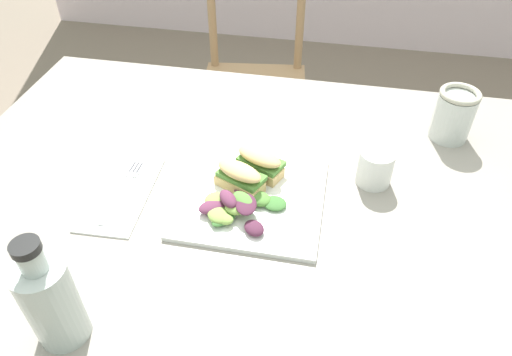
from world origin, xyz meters
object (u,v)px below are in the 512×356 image
Objects in this scene: sandwich_half_front at (240,177)px; sandwich_half_back at (260,162)px; cup_extra_side at (375,167)px; bottle_cold_brew at (53,304)px; mason_jar_iced_tea at (453,117)px; chair_wooden_far at (254,84)px; fork_on_napkin at (125,186)px; dining_table at (266,229)px; plate_lunch at (252,197)px.

sandwich_half_front is 0.06m from sandwich_half_back.
cup_extra_side is at bearing 17.09° from sandwich_half_front.
bottle_cold_brew reaches higher than mason_jar_iced_tea.
sandwich_half_back is 0.47m from bottle_cold_brew.
fork_on_napkin is (-0.08, -0.95, 0.30)m from chair_wooden_far.
mason_jar_iced_tea is at bearing -47.66° from chair_wooden_far.
dining_table is 0.31m from fork_on_napkin.
bottle_cold_brew is at bearing -136.13° from cup_extra_side.
cup_extra_side is (0.26, 0.08, -0.00)m from sandwich_half_front.
chair_wooden_far is (-0.21, 0.91, -0.18)m from dining_table.
sandwich_half_front is 0.24m from fork_on_napkin.
cup_extra_side is (0.21, 0.07, 0.15)m from dining_table.
mason_jar_iced_tea is (0.66, 0.31, 0.05)m from fork_on_napkin.
sandwich_half_front is at bearing -120.50° from sandwich_half_back.
bottle_cold_brew is (-0.25, -0.37, 0.19)m from dining_table.
bottle_cold_brew is at bearing -134.75° from mason_jar_iced_tea.
sandwich_half_back reaches higher than fork_on_napkin.
dining_table is 0.16m from sandwich_half_back.
cup_extra_side reaches higher than fork_on_napkin.
sandwich_half_front is at bearing 148.21° from plate_lunch.
sandwich_half_back is 1.44× the size of cup_extra_side.
sandwich_half_front is at bearing 9.05° from fork_on_napkin.
fork_on_napkin is at bearing -175.70° from plate_lunch.
plate_lunch is at bearing 56.92° from bottle_cold_brew.
sandwich_half_front is (-0.03, 0.02, 0.03)m from plate_lunch.
bottle_cold_brew is at bearing -118.67° from sandwich_half_back.
mason_jar_iced_tea is at bearing 34.95° from dining_table.
bottle_cold_brew is (-0.22, -0.41, 0.03)m from sandwich_half_back.
dining_table is 0.27m from cup_extra_side.
chair_wooden_far is 0.98m from sandwich_half_front.
bottle_cold_brew is at bearing -118.40° from sandwich_half_front.
fork_on_napkin is (-0.26, -0.02, 0.00)m from plate_lunch.
dining_table is 7.45× the size of fork_on_napkin.
chair_wooden_far is at bearing 101.02° from plate_lunch.
cup_extra_side reaches higher than dining_table.
sandwich_half_back is at bearing 88.34° from plate_lunch.
plate_lunch is at bearing -78.98° from chair_wooden_far.
plate_lunch is at bearing -91.66° from sandwich_half_back.
sandwich_half_front is 0.54× the size of bottle_cold_brew.
plate_lunch is at bearing -31.79° from sandwich_half_front.
bottle_cold_brew is (-0.22, -0.34, 0.07)m from plate_lunch.
chair_wooden_far is 11.40× the size of cup_extra_side.
sandwich_half_front is at bearing -162.91° from cup_extra_side.
mason_jar_iced_tea is at bearing 48.67° from cup_extra_side.
bottle_cold_brew is at bearing -91.80° from chair_wooden_far.
plate_lunch is 3.67× the size of cup_extra_side.
mason_jar_iced_tea is (0.43, 0.27, 0.02)m from sandwich_half_front.
dining_table is at bearing -160.94° from cup_extra_side.
fork_on_napkin is 0.51m from cup_extra_side.
cup_extra_side reaches higher than sandwich_half_front.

